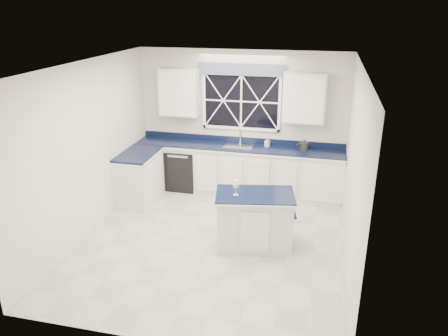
% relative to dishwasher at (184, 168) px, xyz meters
% --- Properties ---
extents(ground, '(4.50, 4.50, 0.00)m').
position_rel_dishwasher_xyz_m(ground, '(1.10, -1.95, -0.41)').
color(ground, '#B2B3AE').
rests_on(ground, ground).
extents(back_wall, '(4.00, 0.10, 2.70)m').
position_rel_dishwasher_xyz_m(back_wall, '(1.10, 0.30, 0.94)').
color(back_wall, silver).
rests_on(back_wall, ground).
extents(base_cabinets, '(3.99, 1.60, 0.90)m').
position_rel_dishwasher_xyz_m(base_cabinets, '(0.77, -0.17, 0.04)').
color(base_cabinets, silver).
rests_on(base_cabinets, ground).
extents(countertop, '(3.98, 0.64, 0.04)m').
position_rel_dishwasher_xyz_m(countertop, '(1.10, 0.00, 0.51)').
color(countertop, black).
rests_on(countertop, base_cabinets).
extents(dishwasher, '(0.60, 0.58, 0.82)m').
position_rel_dishwasher_xyz_m(dishwasher, '(0.00, 0.00, 0.00)').
color(dishwasher, black).
rests_on(dishwasher, ground).
extents(window, '(1.65, 0.09, 1.26)m').
position_rel_dishwasher_xyz_m(window, '(1.10, 0.25, 1.42)').
color(window, black).
rests_on(window, ground).
extents(upper_cabinets, '(3.10, 0.34, 0.90)m').
position_rel_dishwasher_xyz_m(upper_cabinets, '(1.10, 0.13, 1.49)').
color(upper_cabinets, silver).
rests_on(upper_cabinets, ground).
extents(faucet, '(0.05, 0.20, 0.30)m').
position_rel_dishwasher_xyz_m(faucet, '(1.10, 0.19, 0.69)').
color(faucet, silver).
rests_on(faucet, countertop).
extents(island, '(1.26, 0.89, 0.86)m').
position_rel_dishwasher_xyz_m(island, '(1.75, -1.92, 0.02)').
color(island, silver).
rests_on(island, ground).
extents(rug, '(1.21, 0.87, 0.02)m').
position_rel_dishwasher_xyz_m(rug, '(1.81, -0.80, -0.40)').
color(rug, '#AFAEAA').
rests_on(rug, ground).
extents(kettle, '(0.27, 0.20, 0.19)m').
position_rel_dishwasher_xyz_m(kettle, '(2.33, 0.09, 0.62)').
color(kettle, '#2D2C2F').
rests_on(kettle, countertop).
extents(wine_glass, '(0.10, 0.10, 0.23)m').
position_rel_dishwasher_xyz_m(wine_glass, '(1.48, -2.02, 0.61)').
color(wine_glass, silver).
rests_on(wine_glass, island).
extents(soap_bottle, '(0.11, 0.11, 0.18)m').
position_rel_dishwasher_xyz_m(soap_bottle, '(1.64, 0.11, 0.62)').
color(soap_bottle, silver).
rests_on(soap_bottle, countertop).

